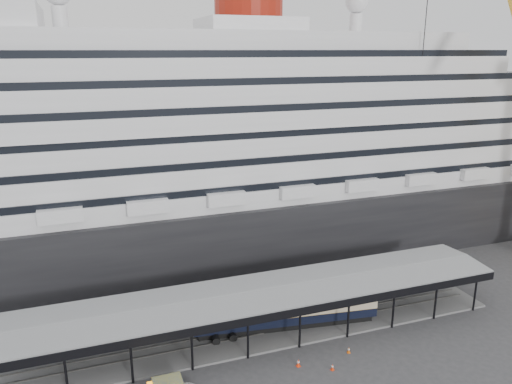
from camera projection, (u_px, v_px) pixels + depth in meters
ground at (277, 357)px, 51.27m from camera, size 200.00×200.00×0.00m
cruise_ship at (199, 133)px, 75.18m from camera, size 130.00×30.00×43.90m
platform_canopy at (261, 313)px, 55.14m from camera, size 56.00×9.18×5.30m
pullman_carriage at (286, 308)px, 56.08m from camera, size 21.15×5.48×20.60m
traffic_cone_left at (298, 363)px, 49.71m from camera, size 0.50×0.50×0.80m
traffic_cone_mid at (332, 367)px, 49.14m from camera, size 0.46×0.46×0.68m
traffic_cone_right at (349, 350)px, 51.94m from camera, size 0.43×0.43×0.67m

